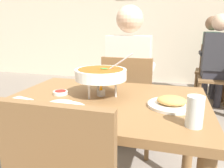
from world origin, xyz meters
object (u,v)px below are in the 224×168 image
object	(u,v)px
sauce_dish	(61,92)
dining_table_main	(105,119)
chair_bg_right	(217,68)
drink_glass	(195,113)
patron_bg_right	(212,52)
diner_main	(130,73)
curry_bowl	(101,74)
chair_bg_middle	(215,73)
patron_bg_middle	(216,57)
chair_diner_main	(128,100)
rice_plate	(61,108)
appetizer_plate	(171,103)

from	to	relation	value
sauce_dish	dining_table_main	bearing A→B (deg)	-2.40
sauce_dish	chair_bg_right	bearing A→B (deg)	63.28
drink_glass	patron_bg_right	distance (m)	2.99
diner_main	curry_bowl	bearing A→B (deg)	-93.42
chair_bg_middle	patron_bg_middle	size ratio (longest dim) A/B	0.69
sauce_dish	chair_bg_right	xyz separation A→B (m)	(1.34, 2.65, -0.24)
chair_diner_main	curry_bowl	xyz separation A→B (m)	(-0.04, -0.64, 0.36)
drink_glass	chair_bg_middle	distance (m)	2.49
dining_table_main	chair_bg_middle	world-z (taller)	chair_bg_middle
curry_bowl	chair_bg_right	size ratio (longest dim) A/B	0.37
rice_plate	appetizer_plate	bearing A→B (deg)	23.28
dining_table_main	chair_diner_main	size ratio (longest dim) A/B	1.26
rice_plate	drink_glass	xyz separation A→B (m)	(0.60, 0.00, 0.04)
diner_main	curry_bowl	world-z (taller)	diner_main
chair_diner_main	rice_plate	xyz separation A→B (m)	(-0.14, -0.94, 0.25)
patron_bg_middle	rice_plate	bearing A→B (deg)	-114.25
chair_diner_main	appetizer_plate	xyz separation A→B (m)	(0.37, -0.72, 0.25)
curry_bowl	chair_bg_right	distance (m)	2.85
chair_diner_main	rice_plate	size ratio (longest dim) A/B	3.75
drink_glass	patron_bg_right	world-z (taller)	patron_bg_right
curry_bowl	patron_bg_right	world-z (taller)	patron_bg_right
curry_bowl	drink_glass	size ratio (longest dim) A/B	2.56
chair_diner_main	chair_bg_middle	xyz separation A→B (m)	(0.95, 1.49, 0.00)
sauce_dish	patron_bg_right	size ratio (longest dim) A/B	0.07
dining_table_main	diner_main	xyz separation A→B (m)	(0.00, 0.72, 0.13)
drink_glass	chair_bg_right	xyz separation A→B (m)	(0.59, 2.91, -0.29)
appetizer_plate	drink_glass	size ratio (longest dim) A/B	1.85
appetizer_plate	sauce_dish	distance (m)	0.65
chair_bg_middle	patron_bg_right	size ratio (longest dim) A/B	0.69
diner_main	chair_bg_right	size ratio (longest dim) A/B	1.46
chair_bg_middle	patron_bg_middle	world-z (taller)	patron_bg_middle
dining_table_main	sauce_dish	distance (m)	0.32
chair_diner_main	rice_plate	distance (m)	0.98
curry_bowl	rice_plate	xyz separation A→B (m)	(-0.10, -0.30, -0.11)
diner_main	curry_bowl	distance (m)	0.68
curry_bowl	sauce_dish	world-z (taller)	curry_bowl
dining_table_main	chair_diner_main	bearing A→B (deg)	90.00
appetizer_plate	patron_bg_right	xyz separation A→B (m)	(0.59, 2.73, -0.01)
dining_table_main	rice_plate	size ratio (longest dim) A/B	4.71
chair_bg_right	patron_bg_middle	world-z (taller)	patron_bg_middle
rice_plate	chair_bg_right	world-z (taller)	chair_bg_right
sauce_dish	patron_bg_right	world-z (taller)	patron_bg_right
rice_plate	appetizer_plate	world-z (taller)	same
diner_main	chair_bg_middle	xyz separation A→B (m)	(0.95, 1.46, -0.24)
sauce_dish	chair_bg_middle	world-z (taller)	chair_bg_middle
chair_diner_main	chair_bg_middle	bearing A→B (deg)	57.66
diner_main	chair_bg_middle	bearing A→B (deg)	57.08
diner_main	patron_bg_middle	bearing A→B (deg)	56.52
chair_bg_middle	diner_main	bearing A→B (deg)	-122.92
diner_main	chair_bg_right	distance (m)	2.22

